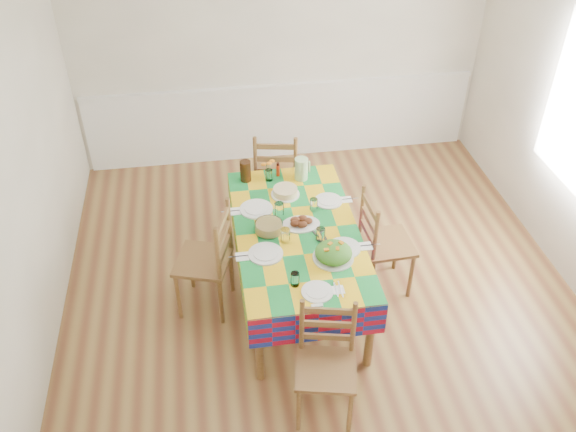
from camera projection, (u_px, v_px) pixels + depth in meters
The scene contains 22 objects.
room at pixel (329, 173), 4.56m from camera, with size 4.58×5.08×2.78m.
wainscot at pixel (282, 119), 7.03m from camera, with size 4.41×0.06×0.92m.
dining_table at pixel (297, 237), 5.05m from camera, with size 1.01×1.88×0.73m.
setting_near_head at pixel (310, 287), 4.43m from camera, with size 0.38×0.25×0.11m.
setting_left_near at pixel (272, 247), 4.78m from camera, with size 0.50×0.30×0.13m.
setting_left_far at pixel (264, 209), 5.18m from camera, with size 0.52×0.31×0.14m.
setting_right_near at pixel (336, 243), 4.82m from camera, with size 0.50×0.29×0.13m.
setting_right_far at pixel (324, 202), 5.27m from camera, with size 0.46×0.26×0.12m.
meat_platter at pixel (301, 223), 5.04m from camera, with size 0.32×0.23×0.06m.
salad_platter at pixel (333, 253), 4.69m from camera, with size 0.32×0.32×0.14m.
pasta_bowl at pixel (269, 227), 4.96m from camera, with size 0.23×0.23×0.08m.
cake at pixel (285, 192), 5.38m from camera, with size 0.26×0.26×0.07m.
serving_utensils at pixel (321, 236), 4.93m from camera, with size 0.13×0.29×0.01m.
flower_vase at pixel (269, 172), 5.53m from camera, with size 0.13×0.11×0.21m.
hot_sauce at pixel (278, 169), 5.60m from camera, with size 0.03×0.03×0.14m, color red.
green_pitcher at pixel (301, 169), 5.54m from camera, with size 0.12×0.12×0.21m, color #A8D093.
tea_pitcher at pixel (245, 171), 5.52m from camera, with size 0.10×0.10×0.20m, color black.
name_card at pixel (317, 306), 4.30m from camera, with size 0.08×0.03×0.02m, color silver.
chair_near at pixel (326, 364), 4.24m from camera, with size 0.49×0.48×0.94m.
chair_far at pixel (277, 175), 6.07m from camera, with size 0.52×0.50×1.01m.
chair_left at pixel (208, 261), 5.04m from camera, with size 0.55×0.56×1.02m.
chair_right at pixel (382, 244), 5.24m from camera, with size 0.44×0.46×0.99m.
Camera 1 is at (-0.89, -3.73, 3.86)m, focal length 38.00 mm.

